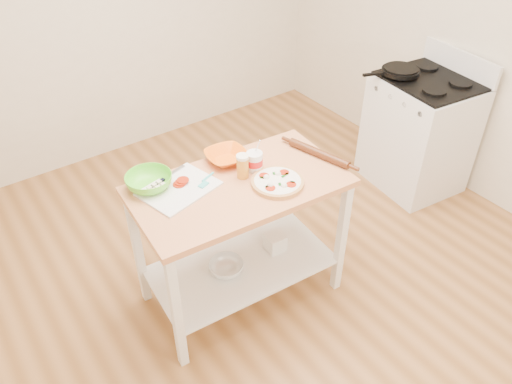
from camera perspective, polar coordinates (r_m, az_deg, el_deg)
The scene contains 15 objects.
room_shell at distance 2.61m, azimuth 2.97°, elevation 9.66°, with size 4.04×4.54×2.74m.
prep_island at distance 2.96m, azimuth -1.82°, elevation -2.92°, with size 1.26×0.75×0.90m.
gas_stove at distance 4.31m, azimuth 18.07°, elevation 6.47°, with size 0.70×0.79×1.11m.
skillet at distance 4.09m, azimuth 16.10°, elevation 13.15°, with size 0.44×0.29×0.03m.
pizza at distance 2.79m, azimuth 2.45°, elevation 1.17°, with size 0.30×0.30×0.05m.
cutting_board at distance 2.78m, azimuth -8.91°, elevation 0.43°, with size 0.46×0.39×0.04m.
spatula at distance 2.81m, azimuth -5.75°, elevation 1.32°, with size 0.14×0.10×0.01m.
knife at distance 2.85m, azimuth -10.56°, elevation 1.41°, with size 0.26×0.11×0.01m.
orange_bowl at distance 2.97m, azimuth -3.41°, elevation 4.05°, with size 0.24×0.24×0.06m, color orange.
green_bowl at distance 2.81m, azimuth -12.13°, elevation 1.18°, with size 0.26×0.26×0.08m, color #61DC2F.
beer_pint at distance 2.81m, azimuth -1.54°, elevation 2.97°, with size 0.07×0.07×0.14m.
yogurt_tub at distance 2.88m, azimuth -0.18°, elevation 3.52°, with size 0.10×0.10×0.21m.
rolling_pin at distance 3.03m, azimuth 7.20°, elevation 4.39°, with size 0.05×0.05×0.42m, color #532913.
shelf_glass_bowl at distance 3.16m, azimuth -3.41°, elevation -8.60°, with size 0.22×0.22×0.07m, color silver.
shelf_bin at distance 3.28m, azimuth 2.19°, elevation -5.75°, with size 0.12×0.12×0.12m, color white.
Camera 1 is at (-1.45, -1.79, 2.57)m, focal length 35.00 mm.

